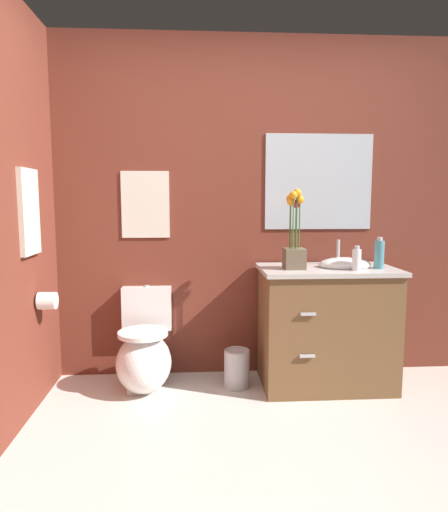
% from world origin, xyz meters
% --- Properties ---
extents(ground_plane, '(9.79, 9.79, 0.00)m').
position_xyz_m(ground_plane, '(0.00, 0.00, 0.00)').
color(ground_plane, beige).
extents(wall_back, '(4.57, 0.05, 2.50)m').
position_xyz_m(wall_back, '(0.20, 1.57, 1.25)').
color(wall_back, maroon).
rests_on(wall_back, ground_plane).
extents(toilet, '(0.38, 0.59, 0.69)m').
position_xyz_m(toilet, '(-0.81, 1.28, 0.24)').
color(toilet, white).
rests_on(toilet, ground_plane).
extents(vanity_cabinet, '(0.94, 0.56, 1.03)m').
position_xyz_m(vanity_cabinet, '(0.47, 1.25, 0.44)').
color(vanity_cabinet, brown).
rests_on(vanity_cabinet, ground_plane).
extents(flower_vase, '(0.14, 0.14, 0.54)m').
position_xyz_m(flower_vase, '(0.22, 1.21, 1.04)').
color(flower_vase, brown).
rests_on(flower_vase, vanity_cabinet).
extents(soap_bottle, '(0.06, 0.06, 0.17)m').
position_xyz_m(soap_bottle, '(0.62, 1.11, 0.93)').
color(soap_bottle, white).
rests_on(soap_bottle, vanity_cabinet).
extents(lotion_bottle, '(0.07, 0.07, 0.22)m').
position_xyz_m(lotion_bottle, '(0.80, 1.19, 0.95)').
color(lotion_bottle, teal).
rests_on(lotion_bottle, vanity_cabinet).
extents(trash_bin, '(0.18, 0.18, 0.27)m').
position_xyz_m(trash_bin, '(-0.17, 1.25, 0.14)').
color(trash_bin, '#B7B7BC').
rests_on(trash_bin, ground_plane).
extents(wall_poster, '(0.35, 0.01, 0.48)m').
position_xyz_m(wall_poster, '(-0.81, 1.54, 1.28)').
color(wall_poster, silver).
extents(wall_mirror, '(0.80, 0.01, 0.70)m').
position_xyz_m(wall_mirror, '(0.47, 1.54, 1.45)').
color(wall_mirror, '#B2BCC6').
extents(hanging_towel, '(0.03, 0.28, 0.52)m').
position_xyz_m(hanging_towel, '(-1.45, 1.00, 1.25)').
color(hanging_towel, beige).
extents(toilet_paper_roll, '(0.11, 0.11, 0.11)m').
position_xyz_m(toilet_paper_roll, '(-1.40, 1.08, 0.68)').
color(toilet_paper_roll, white).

